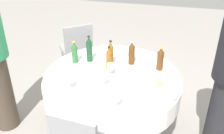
{
  "coord_description": "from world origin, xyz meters",
  "views": [
    {
      "loc": [
        -2.23,
        -0.52,
        2.15
      ],
      "look_at": [
        0.0,
        0.0,
        0.83
      ],
      "focal_mm": 42.3,
      "sensor_mm": 36.0,
      "label": 1
    }
  ],
  "objects_px": {
    "bottle_amber_east": "(109,59)",
    "plate_mid": "(73,74)",
    "wine_glass_near": "(117,97)",
    "chair_east": "(77,47)",
    "wine_glass_east": "(111,67)",
    "plate_south": "(128,84)",
    "bottle_amber_left": "(111,53)",
    "bottle_brown_near": "(132,54)",
    "wine_glass_outer": "(69,79)",
    "plate_far": "(130,55)",
    "bottle_dark_green_front": "(89,49)",
    "wine_glass_rear": "(104,76)",
    "bottle_brown_outer": "(160,59)",
    "plate_inner": "(159,84)",
    "dining_table": "(112,87)",
    "bottle_green_right": "(75,53)"
  },
  "relations": [
    {
      "from": "bottle_brown_near",
      "to": "plate_south",
      "type": "distance_m",
      "value": 0.44
    },
    {
      "from": "bottle_dark_green_front",
      "to": "wine_glass_east",
      "type": "xyz_separation_m",
      "value": [
        -0.23,
        -0.3,
        -0.05
      ]
    },
    {
      "from": "dining_table",
      "to": "bottle_amber_east",
      "type": "height_order",
      "value": "bottle_amber_east"
    },
    {
      "from": "plate_far",
      "to": "chair_east",
      "type": "height_order",
      "value": "chair_east"
    },
    {
      "from": "bottle_dark_green_front",
      "to": "bottle_brown_near",
      "type": "height_order",
      "value": "bottle_dark_green_front"
    },
    {
      "from": "dining_table",
      "to": "chair_east",
      "type": "xyz_separation_m",
      "value": [
        0.98,
        0.74,
        -0.07
      ]
    },
    {
      "from": "bottle_brown_near",
      "to": "wine_glass_outer",
      "type": "xyz_separation_m",
      "value": [
        -0.61,
        0.48,
        -0.01
      ]
    },
    {
      "from": "wine_glass_outer",
      "to": "chair_east",
      "type": "relative_size",
      "value": 0.18
    },
    {
      "from": "bottle_dark_green_front",
      "to": "wine_glass_rear",
      "type": "height_order",
      "value": "bottle_dark_green_front"
    },
    {
      "from": "bottle_brown_near",
      "to": "wine_glass_outer",
      "type": "distance_m",
      "value": 0.78
    },
    {
      "from": "plate_inner",
      "to": "chair_east",
      "type": "relative_size",
      "value": 0.27
    },
    {
      "from": "bottle_brown_near",
      "to": "wine_glass_east",
      "type": "xyz_separation_m",
      "value": [
        -0.27,
        0.17,
        -0.04
      ]
    },
    {
      "from": "dining_table",
      "to": "bottle_green_right",
      "type": "height_order",
      "value": "bottle_green_right"
    },
    {
      "from": "bottle_brown_near",
      "to": "plate_far",
      "type": "height_order",
      "value": "bottle_brown_near"
    },
    {
      "from": "bottle_amber_east",
      "to": "plate_south",
      "type": "height_order",
      "value": "bottle_amber_east"
    },
    {
      "from": "wine_glass_near",
      "to": "bottle_dark_green_front",
      "type": "bearing_deg",
      "value": 32.37
    },
    {
      "from": "plate_mid",
      "to": "plate_south",
      "type": "bearing_deg",
      "value": -96.06
    },
    {
      "from": "plate_far",
      "to": "wine_glass_near",
      "type": "bearing_deg",
      "value": -176.64
    },
    {
      "from": "wine_glass_outer",
      "to": "wine_glass_rear",
      "type": "height_order",
      "value": "wine_glass_outer"
    },
    {
      "from": "bottle_brown_outer",
      "to": "chair_east",
      "type": "xyz_separation_m",
      "value": [
        0.76,
        1.2,
        -0.34
      ]
    },
    {
      "from": "plate_south",
      "to": "chair_east",
      "type": "distance_m",
      "value": 1.48
    },
    {
      "from": "bottle_amber_left",
      "to": "plate_mid",
      "type": "xyz_separation_m",
      "value": [
        -0.3,
        0.32,
        -0.12
      ]
    },
    {
      "from": "bottle_brown_outer",
      "to": "plate_inner",
      "type": "bearing_deg",
      "value": -176.88
    },
    {
      "from": "wine_glass_rear",
      "to": "wine_glass_outer",
      "type": "bearing_deg",
      "value": 114.56
    },
    {
      "from": "plate_mid",
      "to": "chair_east",
      "type": "height_order",
      "value": "chair_east"
    },
    {
      "from": "bottle_brown_near",
      "to": "wine_glass_near",
      "type": "height_order",
      "value": "bottle_brown_near"
    },
    {
      "from": "wine_glass_near",
      "to": "wine_glass_east",
      "type": "height_order",
      "value": "wine_glass_near"
    },
    {
      "from": "bottle_brown_near",
      "to": "plate_far",
      "type": "relative_size",
      "value": 1.22
    },
    {
      "from": "bottle_brown_outer",
      "to": "chair_east",
      "type": "distance_m",
      "value": 1.46
    },
    {
      "from": "plate_mid",
      "to": "chair_east",
      "type": "xyz_separation_m",
      "value": [
        1.06,
        0.35,
        -0.23
      ]
    },
    {
      "from": "bottle_green_right",
      "to": "plate_inner",
      "type": "relative_size",
      "value": 1.05
    },
    {
      "from": "bottle_brown_near",
      "to": "plate_mid",
      "type": "bearing_deg",
      "value": 123.49
    },
    {
      "from": "dining_table",
      "to": "bottle_amber_east",
      "type": "relative_size",
      "value": 5.34
    },
    {
      "from": "wine_glass_east",
      "to": "plate_inner",
      "type": "distance_m",
      "value": 0.51
    },
    {
      "from": "bottle_amber_east",
      "to": "plate_far",
      "type": "height_order",
      "value": "bottle_amber_east"
    },
    {
      "from": "wine_glass_outer",
      "to": "dining_table",
      "type": "bearing_deg",
      "value": -43.91
    },
    {
      "from": "wine_glass_east",
      "to": "plate_south",
      "type": "relative_size",
      "value": 0.54
    },
    {
      "from": "wine_glass_east",
      "to": "plate_far",
      "type": "distance_m",
      "value": 0.48
    },
    {
      "from": "bottle_amber_east",
      "to": "plate_mid",
      "type": "bearing_deg",
      "value": 118.98
    },
    {
      "from": "wine_glass_outer",
      "to": "bottle_amber_east",
      "type": "bearing_deg",
      "value": -31.7
    },
    {
      "from": "wine_glass_near",
      "to": "chair_east",
      "type": "height_order",
      "value": "wine_glass_near"
    },
    {
      "from": "dining_table",
      "to": "bottle_dark_green_front",
      "type": "bearing_deg",
      "value": 53.03
    },
    {
      "from": "bottle_dark_green_front",
      "to": "bottle_amber_east",
      "type": "height_order",
      "value": "bottle_dark_green_front"
    },
    {
      "from": "wine_glass_outer",
      "to": "plate_far",
      "type": "relative_size",
      "value": 0.71
    },
    {
      "from": "bottle_brown_outer",
      "to": "wine_glass_near",
      "type": "xyz_separation_m",
      "value": [
        -0.73,
        0.3,
        -0.01
      ]
    },
    {
      "from": "bottle_amber_left",
      "to": "plate_mid",
      "type": "bearing_deg",
      "value": 133.05
    },
    {
      "from": "bottle_dark_green_front",
      "to": "bottle_brown_near",
      "type": "relative_size",
      "value": 1.13
    },
    {
      "from": "wine_glass_rear",
      "to": "chair_east",
      "type": "distance_m",
      "value": 1.42
    },
    {
      "from": "dining_table",
      "to": "bottle_brown_outer",
      "type": "bearing_deg",
      "value": -64.57
    },
    {
      "from": "bottle_green_right",
      "to": "bottle_amber_east",
      "type": "relative_size",
      "value": 0.94
    }
  ]
}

